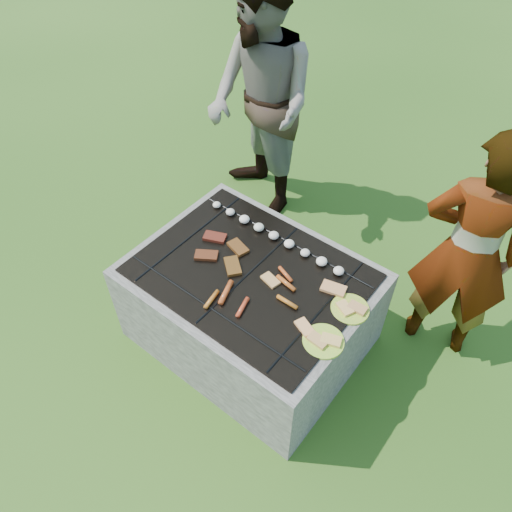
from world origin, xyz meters
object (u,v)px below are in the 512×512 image
(fire_pit, at_px, (251,309))
(cook, at_px, (468,253))
(plate_far, at_px, (350,309))
(plate_near, at_px, (324,341))
(bystander, at_px, (260,104))

(fire_pit, distance_m, cook, 1.25)
(fire_pit, relative_size, plate_far, 4.99)
(plate_far, height_order, plate_near, same)
(cook, height_order, bystander, bystander)
(fire_pit, distance_m, bystander, 1.44)
(plate_near, distance_m, cook, 0.93)
(plate_far, relative_size, plate_near, 0.99)
(plate_near, bearing_deg, plate_far, 89.96)
(fire_pit, xyz_separation_m, cook, (0.90, 0.72, 0.48))
(plate_near, distance_m, bystander, 1.80)
(plate_far, xyz_separation_m, cook, (0.34, 0.60, 0.15))
(plate_near, relative_size, cook, 0.17)
(cook, bearing_deg, plate_near, 51.55)
(plate_far, bearing_deg, fire_pit, -167.43)
(plate_far, xyz_separation_m, bystander, (-1.32, 0.93, 0.28))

